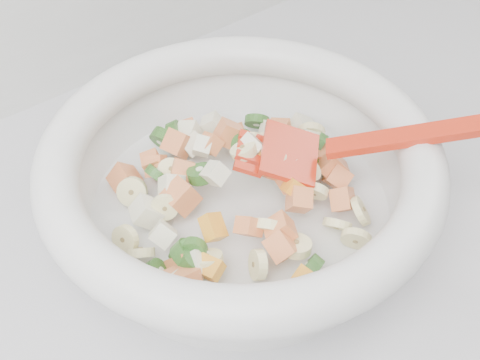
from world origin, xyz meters
TOP-DOWN VIEW (x-y plane):
  - mixing_bowl at (0.16, 1.45)m, footprint 0.39×0.36m

SIDE VIEW (x-z plane):
  - mixing_bowl at x=0.16m, z-range 0.89..1.02m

